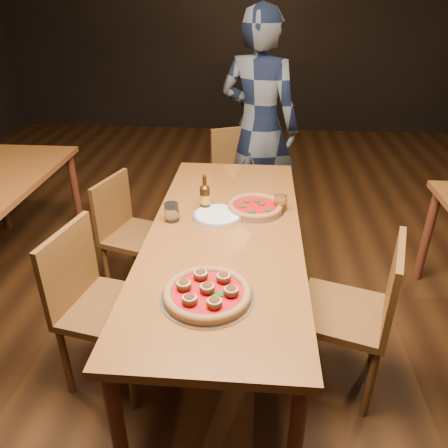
# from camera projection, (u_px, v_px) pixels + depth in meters

# --- Properties ---
(ground) EXTENTS (9.00, 9.00, 0.00)m
(ground) POSITION_uv_depth(u_px,v_px,m) (225.00, 338.00, 2.67)
(ground) COLOR black
(table_main) EXTENTS (0.80, 2.00, 0.75)m
(table_main) POSITION_uv_depth(u_px,v_px,m) (225.00, 243.00, 2.34)
(table_main) COLOR brown
(table_main) RESTS_ON ground
(chair_main_nw) EXTENTS (0.50, 0.50, 0.91)m
(chair_main_nw) POSITION_uv_depth(u_px,v_px,m) (110.00, 308.00, 2.21)
(chair_main_nw) COLOR brown
(chair_main_nw) RESTS_ON ground
(chair_main_sw) EXTENTS (0.49, 0.49, 0.84)m
(chair_main_sw) POSITION_uv_depth(u_px,v_px,m) (139.00, 235.00, 2.93)
(chair_main_sw) COLOR brown
(chair_main_sw) RESTS_ON ground
(chair_main_e) EXTENTS (0.54, 0.54, 0.92)m
(chair_main_e) POSITION_uv_depth(u_px,v_px,m) (343.00, 311.00, 2.18)
(chair_main_e) COLOR brown
(chair_main_e) RESTS_ON ground
(chair_end) EXTENTS (0.58, 0.58, 0.95)m
(chair_end) POSITION_uv_depth(u_px,v_px,m) (246.00, 187.00, 3.51)
(chair_end) COLOR brown
(chair_end) RESTS_ON ground
(pizza_meatball) EXTENTS (0.39, 0.39, 0.07)m
(pizza_meatball) POSITION_uv_depth(u_px,v_px,m) (207.00, 293.00, 1.80)
(pizza_meatball) COLOR #B7B7BF
(pizza_meatball) RESTS_ON table_main
(pizza_margherita) EXTENTS (0.34, 0.34, 0.04)m
(pizza_margherita) POSITION_uv_depth(u_px,v_px,m) (255.00, 207.00, 2.52)
(pizza_margherita) COLOR #B7B7BF
(pizza_margherita) RESTS_ON table_main
(plate_stack) EXTENTS (0.27, 0.27, 0.03)m
(plate_stack) POSITION_uv_depth(u_px,v_px,m) (217.00, 216.00, 2.43)
(plate_stack) COLOR white
(plate_stack) RESTS_ON table_main
(beer_bottle) EXTENTS (0.06, 0.06, 0.21)m
(beer_bottle) POSITION_uv_depth(u_px,v_px,m) (205.00, 198.00, 2.49)
(beer_bottle) COLOR black
(beer_bottle) RESTS_ON table_main
(water_glass) EXTENTS (0.08, 0.08, 0.10)m
(water_glass) POSITION_uv_depth(u_px,v_px,m) (172.00, 212.00, 2.39)
(water_glass) COLOR white
(water_glass) RESTS_ON table_main
(amber_glass) EXTENTS (0.07, 0.07, 0.09)m
(amber_glass) POSITION_uv_depth(u_px,v_px,m) (281.00, 203.00, 2.51)
(amber_glass) COLOR #AD4913
(amber_glass) RESTS_ON table_main
(diner) EXTENTS (0.77, 0.65, 1.80)m
(diner) POSITION_uv_depth(u_px,v_px,m) (259.00, 127.00, 3.49)
(diner) COLOR black
(diner) RESTS_ON ground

